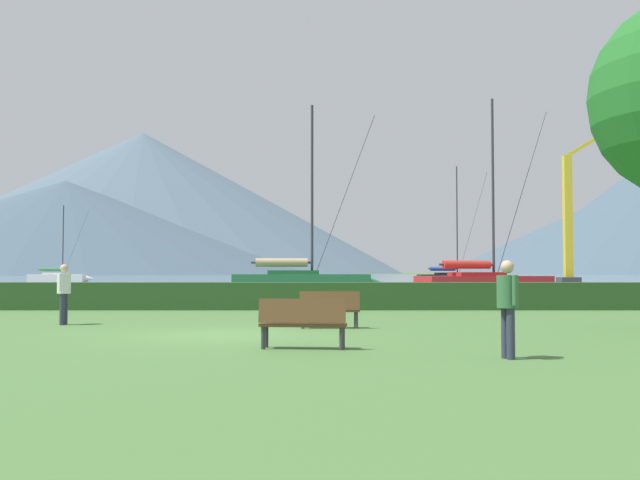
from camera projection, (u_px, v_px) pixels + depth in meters
name	position (u px, v px, depth m)	size (l,w,h in m)	color
ground_plane	(218.00, 335.00, 16.73)	(1000.00, 1000.00, 0.00)	#477038
harbor_water	(307.00, 278.00, 153.61)	(320.00, 246.00, 0.00)	slate
hedge_line	(258.00, 296.00, 27.74)	(80.00, 1.20, 1.03)	#284C23
sailboat_slip_4	(451.00, 278.00, 75.64)	(8.07, 2.93, 12.33)	black
sailboat_slip_5	(56.00, 278.00, 88.30)	(7.67, 2.28, 9.39)	white
sailboat_slip_6	(300.00, 283.00, 43.39)	(9.42, 3.38, 11.41)	#236B38
sailboat_slip_7	(483.00, 284.00, 41.30)	(8.80, 4.43, 11.31)	red
park_bench_near_path	(300.00, 321.00, 13.75)	(1.68, 0.65, 0.95)	brown
park_bench_under_tree	(327.00, 308.00, 18.70)	(1.54, 0.51, 0.95)	brown
person_seated_viewer	(61.00, 289.00, 19.93)	(0.36, 0.57, 1.65)	#2D3347
person_standing_walker	(505.00, 301.00, 12.26)	(0.36, 0.56, 1.65)	#2D3347
dock_crane	(568.00, 227.00, 75.26)	(7.66, 2.00, 17.37)	#333338
distant_hill_west_ridge	(62.00, 227.00, 321.06)	(223.80, 223.80, 41.12)	#425666
distant_hill_east_ridge	(140.00, 203.00, 402.04)	(286.36, 286.36, 77.71)	#4C6070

